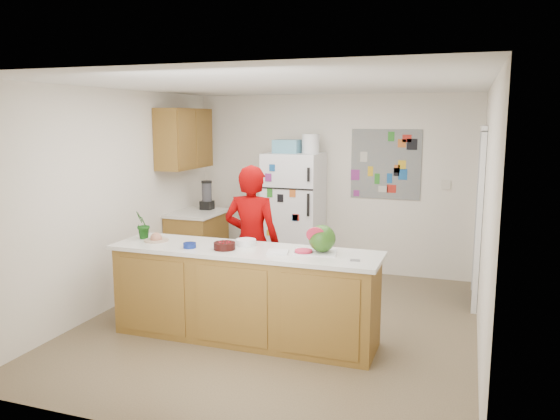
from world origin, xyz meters
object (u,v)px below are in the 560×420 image
(watermelon, at_px, (322,238))
(cherry_bowl, at_px, (224,246))
(person, at_px, (252,242))
(refrigerator, at_px, (294,214))

(watermelon, xyz_separation_m, cherry_bowl, (-0.93, -0.17, -0.11))
(person, height_order, watermelon, person)
(person, height_order, cherry_bowl, person)
(refrigerator, relative_size, watermelon, 6.64)
(refrigerator, distance_m, cherry_bowl, 2.48)
(refrigerator, relative_size, person, 1.01)
(refrigerator, bearing_deg, person, -87.04)
(person, bearing_deg, watermelon, 147.00)
(watermelon, height_order, cherry_bowl, watermelon)
(person, distance_m, watermelon, 1.08)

